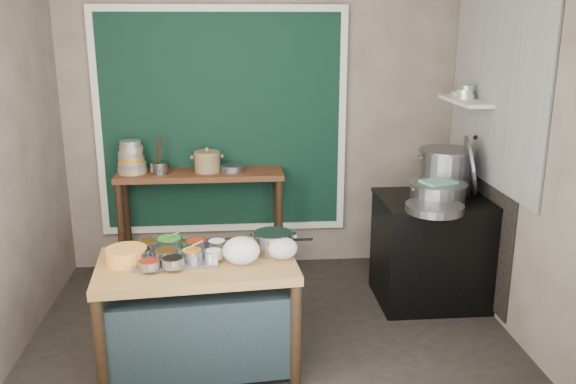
{
  "coord_description": "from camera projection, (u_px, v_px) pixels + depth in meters",
  "views": [
    {
      "loc": [
        -0.23,
        -3.94,
        2.23
      ],
      "look_at": [
        0.13,
        0.25,
        1.04
      ],
      "focal_mm": 38.0,
      "sensor_mm": 36.0,
      "label": 1
    }
  ],
  "objects": [
    {
      "name": "tile_panel",
      "position": [
        497.0,
        73.0,
        4.58
      ],
      "size": [
        0.02,
        1.7,
        1.7
      ],
      "primitive_type": "cube",
      "color": "#B2B2AA",
      "rests_on": "right_wall"
    },
    {
      "name": "right_wall",
      "position": [
        527.0,
        146.0,
        4.17
      ],
      "size": [
        0.02,
        3.0,
        2.8
      ],
      "primitive_type": "cube",
      "color": "gray",
      "rests_on": "floor"
    },
    {
      "name": "floor",
      "position": [
        273.0,
        341.0,
        4.41
      ],
      "size": [
        3.5,
        3.0,
        0.02
      ],
      "primitive_type": "cube",
      "color": "black",
      "rests_on": "ground"
    },
    {
      "name": "pot_lid",
      "position": [
        471.0,
        165.0,
        4.85
      ],
      "size": [
        0.24,
        0.5,
        0.48
      ],
      "primitive_type": "cylinder",
      "rotation": [
        0.0,
        1.36,
        -0.26
      ],
      "color": "gray",
      "rests_on": "stove_top"
    },
    {
      "name": "stove_top",
      "position": [
        438.0,
        199.0,
        4.81
      ],
      "size": [
        0.92,
        0.69,
        0.03
      ],
      "primitive_type": "cube",
      "color": "black",
      "rests_on": "stove_block"
    },
    {
      "name": "condiment_tray",
      "position": [
        176.0,
        258.0,
        3.9
      ],
      "size": [
        0.55,
        0.41,
        0.02
      ],
      "primitive_type": "cube",
      "rotation": [
        0.0,
        0.0,
        0.07
      ],
      "color": "gray",
      "rests_on": "prep_table"
    },
    {
      "name": "wide_bowl",
      "position": [
        232.0,
        168.0,
        5.35
      ],
      "size": [
        0.29,
        0.29,
        0.06
      ],
      "primitive_type": "cylinder",
      "rotation": [
        0.0,
        0.0,
        0.36
      ],
      "color": "gray",
      "rests_on": "back_counter"
    },
    {
      "name": "back_wall",
      "position": [
        261.0,
        116.0,
        5.47
      ],
      "size": [
        3.5,
        0.02,
        2.8
      ],
      "primitive_type": "cube",
      "color": "gray",
      "rests_on": "floor"
    },
    {
      "name": "plastic_bag_a",
      "position": [
        241.0,
        250.0,
        3.82
      ],
      "size": [
        0.26,
        0.23,
        0.18
      ],
      "primitive_type": "ellipsoid",
      "rotation": [
        0.0,
        0.0,
        0.13
      ],
      "color": "white",
      "rests_on": "prep_table"
    },
    {
      "name": "bowl_stack",
      "position": [
        131.0,
        159.0,
        5.26
      ],
      "size": [
        0.25,
        0.25,
        0.28
      ],
      "color": "tan",
      "rests_on": "back_counter"
    },
    {
      "name": "stock_pot",
      "position": [
        446.0,
        171.0,
        4.92
      ],
      "size": [
        0.51,
        0.51,
        0.36
      ],
      "primitive_type": null,
      "rotation": [
        0.0,
        0.0,
        0.13
      ],
      "color": "gray",
      "rests_on": "stove_top"
    },
    {
      "name": "shelf_bowl_stack",
      "position": [
        466.0,
        92.0,
        4.91
      ],
      "size": [
        0.14,
        0.14,
        0.11
      ],
      "color": "silver",
      "rests_on": "wall_shelf"
    },
    {
      "name": "yellow_basin",
      "position": [
        126.0,
        256.0,
        3.84
      ],
      "size": [
        0.29,
        0.29,
        0.1
      ],
      "primitive_type": "cylinder",
      "rotation": [
        0.0,
        0.0,
        0.12
      ],
      "color": "#ED9B3A",
      "rests_on": "prep_table"
    },
    {
      "name": "green_cloth",
      "position": [
        438.0,
        182.0,
        4.66
      ],
      "size": [
        0.29,
        0.26,
        0.02
      ],
      "primitive_type": "cube",
      "rotation": [
        0.0,
        0.0,
        0.36
      ],
      "color": "#60A287",
      "rests_on": "steamer"
    },
    {
      "name": "curtain_frame",
      "position": [
        222.0,
        123.0,
        5.41
      ],
      "size": [
        2.22,
        0.03,
        2.02
      ],
      "primitive_type": null,
      "color": "beige",
      "rests_on": "back_wall"
    },
    {
      "name": "prep_table",
      "position": [
        199.0,
        315.0,
        3.97
      ],
      "size": [
        1.31,
        0.82,
        0.75
      ],
      "primitive_type": "cube",
      "rotation": [
        0.0,
        0.0,
        0.08
      ],
      "color": "olive",
      "rests_on": "floor"
    },
    {
      "name": "plastic_bag_b",
      "position": [
        282.0,
        248.0,
        3.9
      ],
      "size": [
        0.22,
        0.2,
        0.14
      ],
      "primitive_type": "ellipsoid",
      "rotation": [
        0.0,
        0.0,
        -0.2
      ],
      "color": "white",
      "rests_on": "prep_table"
    },
    {
      "name": "ceramic_crock",
      "position": [
        207.0,
        163.0,
        5.32
      ],
      "size": [
        0.26,
        0.26,
        0.16
      ],
      "primitive_type": null,
      "rotation": [
        0.0,
        0.0,
        0.1
      ],
      "color": "olive",
      "rests_on": "back_counter"
    },
    {
      "name": "stove_block",
      "position": [
        434.0,
        251.0,
        4.93
      ],
      "size": [
        0.9,
        0.68,
        0.85
      ],
      "primitive_type": "cube",
      "color": "black",
      "rests_on": "floor"
    },
    {
      "name": "wall_shelf",
      "position": [
        466.0,
        101.0,
        4.92
      ],
      "size": [
        0.22,
        0.7,
        0.03
      ],
      "primitive_type": "cube",
      "color": "beige",
      "rests_on": "right_wall"
    },
    {
      "name": "shallow_pan",
      "position": [
        435.0,
        208.0,
        4.45
      ],
      "size": [
        0.43,
        0.43,
        0.06
      ],
      "primitive_type": "cylinder",
      "rotation": [
        0.0,
        0.0,
        -0.01
      ],
      "color": "gray",
      "rests_on": "stove_top"
    },
    {
      "name": "utensil_cup",
      "position": [
        160.0,
        168.0,
        5.26
      ],
      "size": [
        0.19,
        0.19,
        0.1
      ],
      "primitive_type": "cylinder",
      "rotation": [
        0.0,
        0.0,
        0.1
      ],
      "color": "gray",
      "rests_on": "back_counter"
    },
    {
      "name": "steamer",
      "position": [
        438.0,
        192.0,
        4.69
      ],
      "size": [
        0.56,
        0.56,
        0.15
      ],
      "primitive_type": null,
      "rotation": [
        0.0,
        0.0,
        0.27
      ],
      "color": "gray",
      "rests_on": "stove_top"
    },
    {
      "name": "shelf_bowl_green",
      "position": [
        460.0,
        94.0,
        5.05
      ],
      "size": [
        0.17,
        0.17,
        0.05
      ],
      "primitive_type": "cylinder",
      "rotation": [
        0.0,
        0.0,
        -0.32
      ],
      "color": "gray",
      "rests_on": "wall_shelf"
    },
    {
      "name": "back_counter",
      "position": [
        202.0,
        223.0,
        5.46
      ],
      "size": [
        1.45,
        0.4,
        0.95
      ],
      "primitive_type": "cube",
      "color": "#4F2916",
      "rests_on": "floor"
    },
    {
      "name": "curtain_panel",
      "position": [
        222.0,
        123.0,
        5.42
      ],
      "size": [
        2.1,
        0.02,
        1.9
      ],
      "primitive_type": "cube",
      "color": "black",
      "rests_on": "back_wall"
    },
    {
      "name": "saucepan",
      "position": [
        273.0,
        243.0,
        3.99
      ],
      "size": [
        0.27,
        0.27,
        0.14
      ],
      "primitive_type": null,
      "rotation": [
        0.0,
        0.0,
        0.02
      ],
      "color": "gray",
      "rests_on": "prep_table"
    },
    {
      "name": "condiment_bowls",
      "position": [
        172.0,
        251.0,
        3.9
      ],
      "size": [
        0.63,
        0.5,
        0.07
      ],
      "color": "gray",
      "rests_on": "condiment_tray"
    },
    {
      "name": "soot_patch",
      "position": [
        479.0,
        214.0,
        4.98
      ],
      "size": [
        0.01,
        1.3,
        1.3
      ],
      "primitive_type": "cube",
      "color": "black",
      "rests_on": "right_wall"
    }
  ]
}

